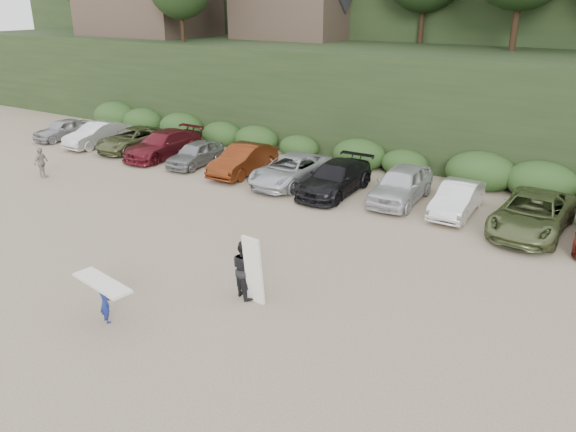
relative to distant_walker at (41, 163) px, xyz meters
The scene contains 5 objects.
ground 15.60m from the distant_walker, 13.52° to the right, with size 120.00×120.00×0.00m, color tan.
parked_cars 13.93m from the distant_walker, 26.67° to the left, with size 36.99×6.03×1.64m.
distant_walker is the anchor object (origin of this frame).
child_surfer 16.08m from the distant_walker, 29.44° to the right, with size 2.28×0.98×1.33m.
adult_surfer 17.20m from the distant_walker, 15.18° to the right, with size 1.41×1.05×2.27m.
Camera 1 is at (10.98, -13.49, 8.94)m, focal length 35.00 mm.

